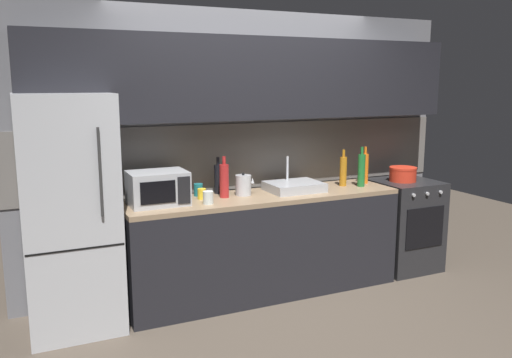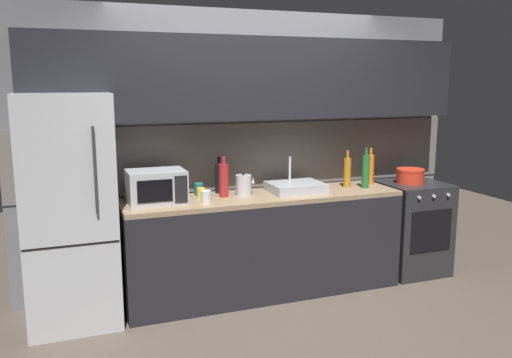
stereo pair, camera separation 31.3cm
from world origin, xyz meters
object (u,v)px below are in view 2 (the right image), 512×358
object	(u,v)px
kettle	(244,185)
wine_bottle_dark	(219,178)
refrigerator	(69,211)
oven_range	(411,227)
wine_bottle_green	(366,171)
mug_yellow	(201,193)
wine_bottle_red	(224,180)
wine_bottle_amber	(347,172)
microwave	(156,187)
cooking_pot	(410,176)
wine_bottle_orange	(370,169)
mug_clear	(206,197)
mug_teal	(199,189)

from	to	relation	value
kettle	wine_bottle_dark	size ratio (longest dim) A/B	0.62
refrigerator	oven_range	size ratio (longest dim) A/B	1.99
wine_bottle_green	mug_yellow	world-z (taller)	wine_bottle_green
wine_bottle_red	wine_bottle_amber	distance (m)	1.21
wine_bottle_amber	wine_bottle_green	xyz separation A→B (m)	(0.14, -0.09, 0.01)
microwave	cooking_pot	xyz separation A→B (m)	(2.46, -0.02, -0.06)
microwave	wine_bottle_amber	distance (m)	1.79
microwave	wine_bottle_orange	xyz separation A→B (m)	(2.05, 0.05, 0.02)
wine_bottle_red	wine_bottle_orange	size ratio (longest dim) A/B	0.99
wine_bottle_green	cooking_pot	distance (m)	0.54
refrigerator	mug_clear	distance (m)	1.06
cooking_pot	mug_teal	bearing A→B (deg)	174.65
refrigerator	cooking_pot	bearing A→B (deg)	0.00
refrigerator	microwave	xyz separation A→B (m)	(0.68, 0.02, 0.14)
wine_bottle_orange	oven_range	bearing A→B (deg)	-8.66
wine_bottle_red	oven_range	bearing A→B (deg)	-1.39
oven_range	wine_bottle_red	distance (m)	2.01
wine_bottle_green	mug_yellow	bearing A→B (deg)	176.00
wine_bottle_amber	wine_bottle_green	size ratio (longest dim) A/B	0.92
wine_bottle_amber	mug_yellow	bearing A→B (deg)	179.39
wine_bottle_red	mug_clear	bearing A→B (deg)	-139.79
refrigerator	wine_bottle_amber	size ratio (longest dim) A/B	5.19
wine_bottle_orange	wine_bottle_amber	bearing A→B (deg)	-176.16
wine_bottle_green	kettle	bearing A→B (deg)	174.96
mug_clear	cooking_pot	xyz separation A→B (m)	(2.09, 0.13, 0.02)
oven_range	cooking_pot	xyz separation A→B (m)	(-0.04, 0.00, 0.52)
oven_range	kettle	xyz separation A→B (m)	(-1.74, 0.06, 0.54)
refrigerator	wine_bottle_amber	bearing A→B (deg)	1.16
wine_bottle_dark	mug_yellow	size ratio (longest dim) A/B	3.66
refrigerator	wine_bottle_red	size ratio (longest dim) A/B	5.07
wine_bottle_dark	microwave	bearing A→B (deg)	-161.24
oven_range	microwave	bearing A→B (deg)	179.55
wine_bottle_red	wine_bottle_amber	xyz separation A→B (m)	(1.21, 0.00, -0.00)
wine_bottle_orange	mug_teal	bearing A→B (deg)	175.65
wine_bottle_amber	mug_yellow	size ratio (longest dim) A/B	3.90
wine_bottle_amber	mug_yellow	world-z (taller)	wine_bottle_amber
wine_bottle_red	mug_teal	bearing A→B (deg)	140.99
mug_yellow	wine_bottle_green	bearing A→B (deg)	-4.00
wine_bottle_orange	mug_yellow	world-z (taller)	wine_bottle_orange
wine_bottle_orange	mug_clear	xyz separation A→B (m)	(-1.68, -0.20, -0.10)
refrigerator	wine_bottle_green	bearing A→B (deg)	-0.95
wine_bottle_green	cooking_pot	xyz separation A→B (m)	(0.53, 0.04, -0.09)
wine_bottle_amber	wine_bottle_green	bearing A→B (deg)	-33.53
microwave	wine_bottle_dark	xyz separation A→B (m)	(0.59, 0.20, -0.00)
cooking_pot	microwave	bearing A→B (deg)	179.57
wine_bottle_amber	mug_clear	world-z (taller)	wine_bottle_amber
cooking_pot	mug_clear	bearing A→B (deg)	-176.39
kettle	wine_bottle_orange	size ratio (longest dim) A/B	0.56
wine_bottle_red	mug_yellow	size ratio (longest dim) A/B	3.99
wine_bottle_dark	wine_bottle_amber	size ratio (longest dim) A/B	0.94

